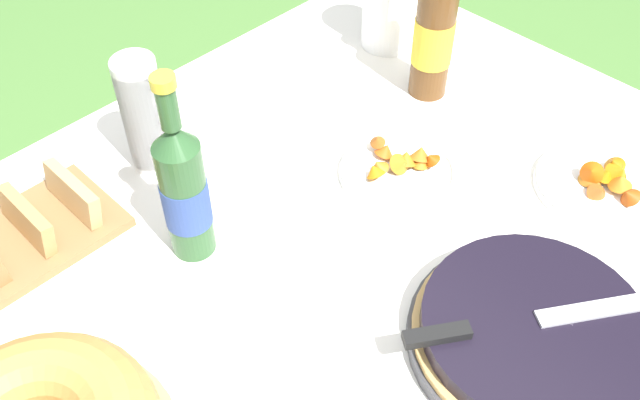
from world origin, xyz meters
name	(u,v)px	position (x,y,z in m)	size (l,w,h in m)	color
garden_table	(336,276)	(0.00, 0.00, 0.64)	(1.41, 1.11, 0.70)	brown
tablecloth	(337,255)	(0.00, 0.00, 0.69)	(1.42, 1.12, 0.10)	white
berry_tart	(532,333)	(0.06, -0.31, 0.74)	(0.34, 0.34, 0.06)	#38383D
serving_knife	(517,322)	(0.04, -0.29, 0.77)	(0.32, 0.23, 0.01)	silver
cup_stack	(144,115)	(-0.08, 0.36, 0.82)	(0.07, 0.07, 0.21)	white
cider_bottle_green	(184,190)	(-0.15, 0.16, 0.83)	(0.07, 0.07, 0.32)	#2D562D
cider_bottle_amber	(435,30)	(0.41, 0.16, 0.85)	(0.07, 0.07, 0.35)	brown
snack_plate_near	(399,168)	(0.20, 0.04, 0.72)	(0.20, 0.20, 0.06)	white
snack_plate_right	(601,183)	(0.41, -0.22, 0.72)	(0.22, 0.22, 0.06)	white
paper_towel_roll	(390,0)	(0.49, 0.32, 0.81)	(0.11, 0.11, 0.20)	white
bread_board	(31,229)	(-0.32, 0.35, 0.73)	(0.26, 0.18, 0.07)	olive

